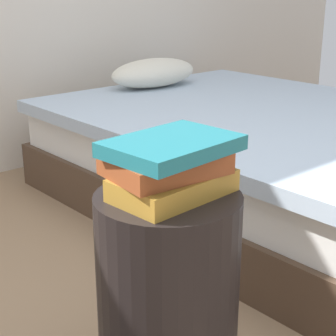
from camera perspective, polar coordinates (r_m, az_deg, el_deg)
bed at (r=2.70m, az=9.39°, el=1.31°), size 1.56×2.02×0.62m
side_table at (r=1.41m, az=-0.00°, el=-13.62°), size 0.35×0.35×0.56m
book_ochre at (r=1.27m, az=0.55°, el=-1.81°), size 0.29×0.19×0.05m
book_rust at (r=1.25m, az=-0.37°, el=0.43°), size 0.28×0.21×0.05m
book_teal at (r=1.24m, az=0.46°, el=2.30°), size 0.31×0.23×0.03m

